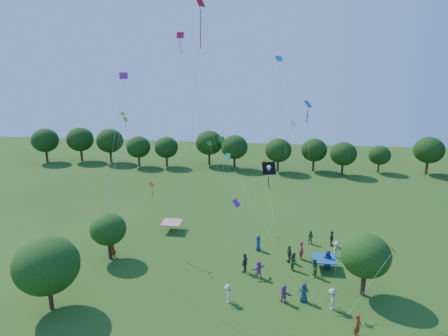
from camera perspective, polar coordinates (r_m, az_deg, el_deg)
near_tree_west at (r=34.64m, az=-24.01°, el=-12.57°), size 5.04×5.04×6.12m
near_tree_north at (r=41.31m, az=-16.21°, el=-8.38°), size 3.54×3.54×4.78m
near_tree_east at (r=35.62m, az=19.62°, el=-11.73°), size 4.05×4.05×5.47m
treeline at (r=73.29m, az=3.10°, el=3.01°), size 88.01×8.77×6.77m
tent_red_stripe at (r=47.25m, az=-7.49°, el=-7.72°), size 2.20×2.20×1.10m
tent_blue at (r=39.95m, az=14.07°, el=-12.44°), size 2.20×2.20×1.10m
crowd_person_0 at (r=40.09m, az=14.58°, el=-12.55°), size 0.99×0.66×1.86m
crowd_person_1 at (r=42.30m, az=-15.56°, el=-11.07°), size 0.50×0.74×1.92m
crowd_person_2 at (r=38.40m, az=12.74°, el=-13.79°), size 0.63×0.94×1.76m
crowd_person_3 at (r=42.39m, az=15.76°, el=-11.15°), size 0.94×1.25×1.74m
crowd_person_4 at (r=44.78m, az=15.13°, el=-9.69°), size 0.47×1.01×1.71m
crowd_person_5 at (r=34.47m, az=8.55°, el=-17.32°), size 1.46×1.35×1.58m
crowd_person_6 at (r=34.80m, az=11.36°, el=-17.00°), size 0.87×0.51×1.70m
crowd_person_7 at (r=31.96m, az=18.54°, el=-20.59°), size 0.73×0.81×1.82m
crowd_person_8 at (r=39.26m, az=9.92°, el=-12.98°), size 0.67×0.95×1.74m
crowd_person_9 at (r=34.33m, az=15.18°, el=-17.61°), size 0.81×1.29×1.83m
crowd_person_10 at (r=40.55m, az=9.29°, el=-12.02°), size 0.79×1.11×1.73m
crowd_person_11 at (r=37.60m, az=4.97°, el=-14.19°), size 1.56×1.43×1.68m
crowd_person_12 at (r=42.51m, az=4.90°, el=-10.60°), size 0.46×0.83×1.66m
crowd_person_13 at (r=41.25m, az=11.01°, el=-11.49°), size 0.63×0.80×1.89m
crowd_person_14 at (r=44.80m, az=12.24°, el=-9.65°), size 0.83×0.69×1.49m
crowd_person_15 at (r=34.08m, az=0.56°, el=-17.51°), size 0.58×1.10×1.62m
crowd_person_16 at (r=38.29m, az=3.00°, el=-13.39°), size 0.85×1.22×1.90m
pirate_kite at (r=33.41m, az=6.47°, el=-0.31°), size 1.87×4.19×9.69m
red_high_kite at (r=32.86m, az=-3.82°, el=16.23°), size 1.62×3.53×22.64m
small_kite_0 at (r=40.51m, az=-4.37°, el=12.84°), size 8.14×5.38×20.69m
small_kite_1 at (r=41.61m, az=-11.23°, el=-3.54°), size 5.75×1.81×5.95m
small_kite_2 at (r=43.05m, az=-14.64°, el=3.19°), size 2.30×4.34×12.25m
small_kite_3 at (r=37.62m, az=-0.75°, el=-0.10°), size 4.14×0.61×10.64m
small_kite_4 at (r=25.92m, az=12.04°, el=1.78°), size 1.54×1.87×15.51m
small_kite_5 at (r=27.34m, az=1.27°, el=-7.52°), size 2.00×1.88×8.91m
small_kite_6 at (r=44.99m, az=10.33°, el=3.76°), size 3.12×3.21×11.49m
small_kite_7 at (r=46.59m, az=1.53°, el=-0.15°), size 6.07×8.20×7.23m
small_kite_8 at (r=33.29m, az=22.46°, el=-11.71°), size 3.72×3.18×4.26m
small_kite_9 at (r=42.27m, az=5.97°, el=-1.17°), size 1.25×3.53×7.86m
small_kite_10 at (r=42.55m, az=-15.14°, el=2.16°), size 1.87×3.94×12.80m
small_kite_11 at (r=39.61m, az=0.27°, el=1.62°), size 3.69×3.65×10.60m
small_kite_12 at (r=34.64m, az=8.41°, el=8.15°), size 2.40×2.07×18.29m
small_kite_13 at (r=35.90m, az=-14.93°, el=7.48°), size 5.56×3.69×16.96m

